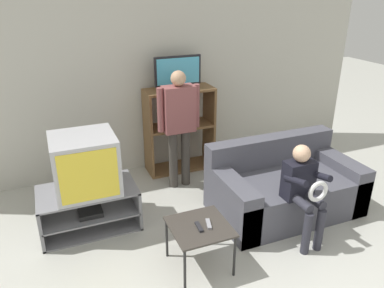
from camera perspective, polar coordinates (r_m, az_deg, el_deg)
The scene contains 11 objects.
wall_back at distance 5.01m, azimuth -6.41°, elevation 10.47°, with size 6.40×0.06×2.60m.
tv_stand at distance 4.13m, azimuth -15.41°, elevation -9.45°, with size 1.00×0.59×0.44m.
television_main at distance 3.89m, azimuth -16.01°, elevation -2.90°, with size 0.62×0.60×0.59m.
media_shelf at distance 5.07m, azimuth -1.93°, elevation 2.29°, with size 0.91×0.38×1.15m.
television_flat at distance 4.86m, azimuth -2.16°, elevation 10.73°, with size 0.62×0.20×0.42m.
snack_table at distance 3.39m, azimuth 1.19°, elevation -12.98°, with size 0.51×0.51×0.43m.
remote_control_black at distance 3.33m, azimuth 1.08°, elevation -12.51°, with size 0.04×0.14×0.02m, color #232328.
remote_control_white at distance 3.37m, azimuth 2.54°, elevation -12.07°, with size 0.04×0.14×0.02m, color gray.
couch at distance 4.37m, azimuth 13.76°, elevation -6.45°, with size 1.60×0.91×0.78m.
person_standing_adult at distance 4.51m, azimuth -2.01°, elevation 3.76°, with size 0.53×0.20×1.48m.
person_seated_child at distance 3.77m, azimuth 16.60°, elevation -6.27°, with size 0.33×0.43×1.00m.
Camera 1 is at (-1.33, -1.44, 2.39)m, focal length 35.00 mm.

